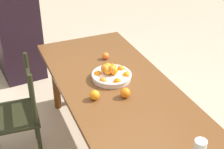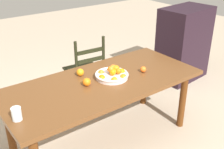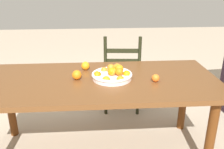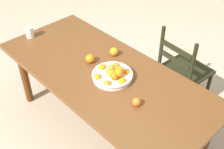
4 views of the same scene
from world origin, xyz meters
name	(u,v)px [view 3 (image 3 of 4)]	position (x,y,z in m)	size (l,w,h in m)	color
dining_table	(99,88)	(0.00, 0.00, 0.64)	(2.01, 0.89, 0.73)	brown
chair_near_window	(122,74)	(0.29, 0.80, 0.45)	(0.47, 0.47, 0.94)	black
fruit_bowl	(113,74)	(0.12, 0.00, 0.77)	(0.34, 0.34, 0.13)	silver
orange_loose_0	(156,78)	(0.46, -0.09, 0.76)	(0.06, 0.06, 0.06)	orange
orange_loose_1	(85,66)	(-0.12, 0.24, 0.77)	(0.08, 0.08, 0.08)	orange
orange_loose_2	(77,75)	(-0.18, 0.01, 0.77)	(0.08, 0.08, 0.08)	orange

